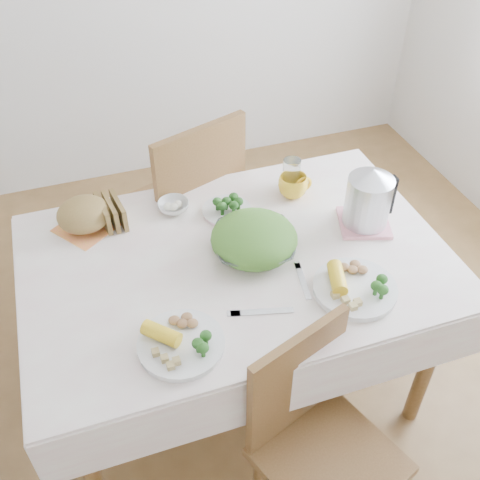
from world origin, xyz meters
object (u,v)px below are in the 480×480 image
object	(u,v)px
chair_far	(179,214)
salad_bowl	(254,245)
dining_table	(237,327)
electric_kettle	(368,199)
chair_near	(331,454)
dinner_plate_left	(181,344)
dinner_plate_right	(355,289)
yellow_mug	(293,186)

from	to	relation	value
chair_far	salad_bowl	xyz separation A→B (m)	(0.13, -0.67, 0.33)
dining_table	chair_far	distance (m)	0.68
dining_table	electric_kettle	xyz separation A→B (m)	(0.52, 0.02, 0.51)
chair_near	electric_kettle	distance (m)	0.89
dining_table	dinner_plate_left	size ratio (longest dim) A/B	5.25
chair_near	dinner_plate_right	bearing A→B (deg)	38.32
chair_near	electric_kettle	size ratio (longest dim) A/B	3.70
chair_far	salad_bowl	bearing A→B (deg)	81.28
yellow_mug	electric_kettle	distance (m)	0.33
dinner_plate_right	electric_kettle	distance (m)	0.38
salad_bowl	dinner_plate_right	world-z (taller)	salad_bowl
chair_near	dinner_plate_left	distance (m)	0.59
dining_table	dinner_plate_left	world-z (taller)	dinner_plate_left
dinner_plate_right	dinner_plate_left	bearing A→B (deg)	-176.43
dining_table	salad_bowl	size ratio (longest dim) A/B	4.83
chair_far	electric_kettle	xyz separation A→B (m)	(0.58, -0.65, 0.42)
salad_bowl	electric_kettle	distance (m)	0.46
chair_near	dinner_plate_left	xyz separation A→B (m)	(-0.38, 0.33, 0.31)
dinner_plate_left	yellow_mug	size ratio (longest dim) A/B	2.25
chair_near	salad_bowl	distance (m)	0.73
salad_bowl	chair_near	bearing A→B (deg)	-87.81
dining_table	chair_near	bearing A→B (deg)	-81.93
salad_bowl	electric_kettle	bearing A→B (deg)	1.62
dinner_plate_right	chair_near	bearing A→B (deg)	-121.94
dining_table	yellow_mug	world-z (taller)	yellow_mug
dinner_plate_left	yellow_mug	bearing A→B (deg)	44.11
dinner_plate_left	dinner_plate_right	xyz separation A→B (m)	(0.60, 0.04, 0.00)
chair_far	yellow_mug	bearing A→B (deg)	114.83
chair_far	electric_kettle	distance (m)	0.97
chair_far	dinner_plate_left	bearing A→B (deg)	57.66
salad_bowl	dinner_plate_right	size ratio (longest dim) A/B	1.03
dining_table	chair_near	distance (m)	0.66
dining_table	chair_far	world-z (taller)	chair_far
chair_near	electric_kettle	xyz separation A→B (m)	(0.42, 0.67, 0.42)
chair_near	yellow_mug	world-z (taller)	chair_near
yellow_mug	electric_kettle	world-z (taller)	electric_kettle
chair_far	salad_bowl	world-z (taller)	chair_far
salad_bowl	dinner_plate_left	size ratio (longest dim) A/B	1.09
salad_bowl	yellow_mug	xyz separation A→B (m)	(0.26, 0.27, 0.01)
chair_near	yellow_mug	distance (m)	1.01
chair_far	dinner_plate_left	size ratio (longest dim) A/B	3.82
salad_bowl	dinner_plate_left	bearing A→B (deg)	-137.08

